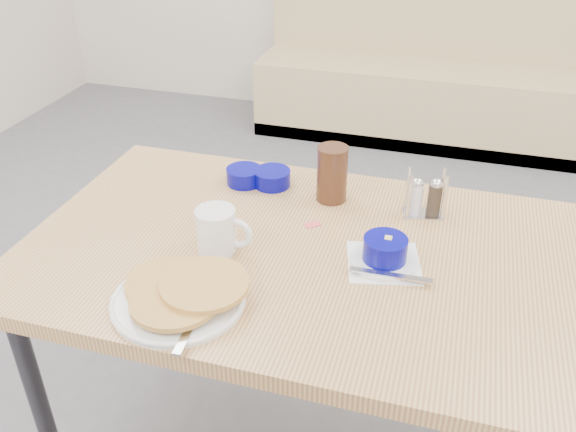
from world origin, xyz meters
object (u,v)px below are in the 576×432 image
(coffee_mug, at_px, (218,230))
(butter_bowl, at_px, (272,178))
(pancake_plate, at_px, (181,295))
(condiment_caddy, at_px, (425,200))
(creamer_bowl, at_px, (244,176))
(booth_bench, at_px, (419,78))
(dining_table, at_px, (323,273))
(amber_tumbler, at_px, (332,174))
(grits_setting, at_px, (385,253))

(coffee_mug, xyz_separation_m, butter_bowl, (0.02, 0.33, -0.03))
(pancake_plate, distance_m, condiment_caddy, 0.66)
(pancake_plate, height_order, butter_bowl, pancake_plate)
(creamer_bowl, bearing_deg, booth_bench, 82.77)
(creamer_bowl, bearing_deg, butter_bowl, 6.89)
(dining_table, distance_m, creamer_bowl, 0.40)
(booth_bench, relative_size, condiment_caddy, 15.69)
(amber_tumbler, distance_m, condiment_caddy, 0.24)
(butter_bowl, height_order, amber_tumbler, amber_tumbler)
(coffee_mug, relative_size, creamer_bowl, 1.38)
(pancake_plate, xyz_separation_m, grits_setting, (0.38, 0.25, 0.01))
(coffee_mug, distance_m, creamer_bowl, 0.33)
(dining_table, distance_m, pancake_plate, 0.36)
(butter_bowl, bearing_deg, dining_table, -52.27)
(creamer_bowl, height_order, amber_tumbler, amber_tumbler)
(dining_table, relative_size, creamer_bowl, 14.30)
(grits_setting, bearing_deg, condiment_caddy, 75.28)
(booth_bench, distance_m, dining_table, 2.56)
(coffee_mug, distance_m, condiment_caddy, 0.52)
(coffee_mug, bearing_deg, condiment_caddy, 33.63)
(dining_table, relative_size, grits_setting, 6.70)
(pancake_plate, height_order, condiment_caddy, condiment_caddy)
(booth_bench, distance_m, creamer_bowl, 2.33)
(grits_setting, distance_m, amber_tumbler, 0.31)
(coffee_mug, relative_size, grits_setting, 0.64)
(pancake_plate, xyz_separation_m, butter_bowl, (0.03, 0.53, 0.00))
(booth_bench, bearing_deg, coffee_mug, -95.16)
(booth_bench, height_order, dining_table, booth_bench)
(grits_setting, bearing_deg, pancake_plate, -146.36)
(dining_table, height_order, grits_setting, grits_setting)
(pancake_plate, height_order, coffee_mug, coffee_mug)
(booth_bench, height_order, grits_setting, booth_bench)
(grits_setting, distance_m, butter_bowl, 0.45)
(dining_table, relative_size, pancake_plate, 4.85)
(amber_tumbler, bearing_deg, butter_bowl, 170.61)
(coffee_mug, relative_size, amber_tumbler, 0.90)
(pancake_plate, bearing_deg, booth_bench, 85.14)
(booth_bench, xyz_separation_m, creamer_bowl, (-0.29, -2.27, 0.43))
(dining_table, xyz_separation_m, coffee_mug, (-0.23, -0.06, 0.12))
(amber_tumbler, bearing_deg, dining_table, -81.04)
(amber_tumbler, bearing_deg, creamer_bowl, 175.63)
(creamer_bowl, xyz_separation_m, amber_tumbler, (0.25, -0.02, 0.05))
(creamer_bowl, xyz_separation_m, condiment_caddy, (0.49, -0.03, 0.02))
(grits_setting, bearing_deg, coffee_mug, -172.13)
(butter_bowl, bearing_deg, booth_bench, 84.68)
(grits_setting, xyz_separation_m, amber_tumbler, (-0.18, 0.25, 0.05))
(booth_bench, height_order, creamer_bowl, booth_bench)
(creamer_bowl, relative_size, butter_bowl, 0.98)
(pancake_plate, distance_m, coffee_mug, 0.20)
(pancake_plate, distance_m, amber_tumbler, 0.54)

